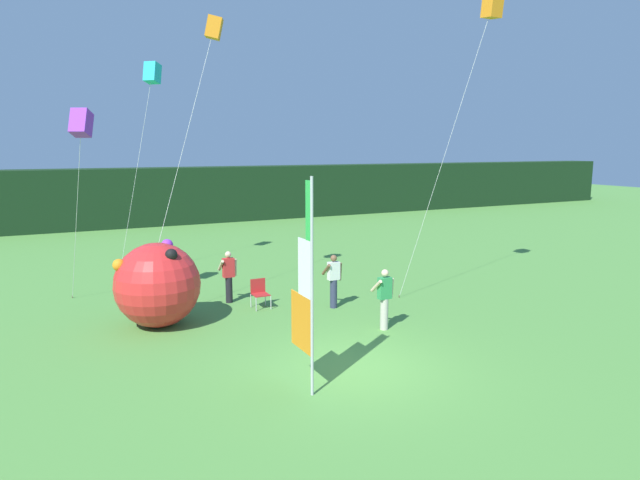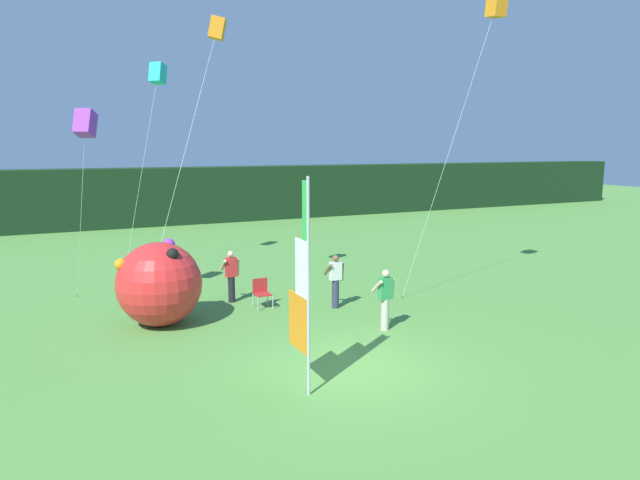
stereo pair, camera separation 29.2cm
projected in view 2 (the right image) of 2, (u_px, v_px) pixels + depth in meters
The scene contains 12 objects.
ground_plane at pixel (352, 368), 12.58m from camera, with size 120.00×120.00×0.00m, color #518E3D.
distant_treeline at pixel (157, 196), 35.60m from camera, with size 80.00×2.40×3.62m, color black.
banner_flag at pixel (302, 290), 11.13m from camera, with size 0.06×1.03×4.39m.
person_near_banner at pixel (231, 275), 17.79m from camera, with size 0.55×0.48×1.67m.
person_mid_field at pixel (335, 280), 17.14m from camera, with size 0.55×0.48×1.67m.
person_far_left at pixel (385, 298), 15.06m from camera, with size 0.55×0.48×1.68m.
inflatable_balloon at pixel (159, 284), 15.43m from camera, with size 2.35×2.35×2.37m.
folding_chair at pixel (262, 291), 17.28m from camera, with size 0.51×0.51×0.89m.
kite_orange_box_0 at pixel (496, 6), 17.60m from camera, with size 3.20×0.85×9.75m.
kite_cyan_box_1 at pixel (158, 74), 21.49m from camera, with size 2.14×1.14×8.16m.
kite_purple_box_2 at pixel (85, 124), 16.39m from camera, with size 0.94×2.11×6.06m.
kite_orange_box_3 at pixel (217, 30), 17.31m from camera, with size 3.42×2.46×8.95m.
Camera 2 is at (-5.76, -10.47, 4.93)m, focal length 31.26 mm.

